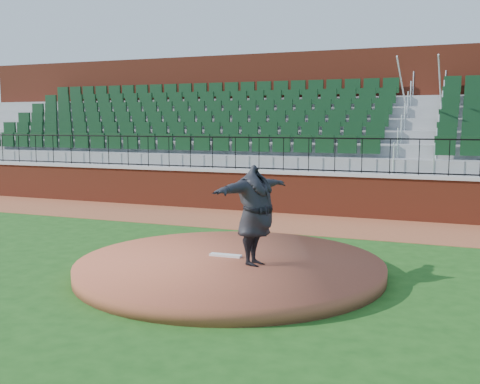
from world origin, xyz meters
name	(u,v)px	position (x,y,z in m)	size (l,w,h in m)	color
ground	(210,269)	(0.00, 0.00, 0.00)	(90.00, 90.00, 0.00)	#1A4B15
warning_track	(293,223)	(0.00, 5.40, 0.01)	(34.00, 3.20, 0.01)	brown
field_wall	(308,195)	(0.00, 7.00, 0.60)	(34.00, 0.35, 1.20)	maroon
wall_cap	(308,173)	(0.00, 7.00, 1.25)	(34.00, 0.45, 0.10)	#B7B7B7
wall_railing	(309,155)	(0.00, 7.00, 1.80)	(34.00, 0.05, 1.00)	black
seating_stands	(330,136)	(0.00, 9.72, 2.30)	(34.00, 5.10, 4.60)	gray
concourse_wall	(347,123)	(0.00, 12.52, 2.75)	(34.00, 0.50, 5.50)	maroon
pitchers_mound	(230,267)	(0.48, -0.18, 0.12)	(5.60, 5.60, 0.25)	brown
pitching_rubber	(226,255)	(0.28, 0.08, 0.27)	(0.61, 0.15, 0.04)	white
pitcher	(255,215)	(1.03, -0.32, 1.14)	(2.19, 0.59, 1.78)	black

